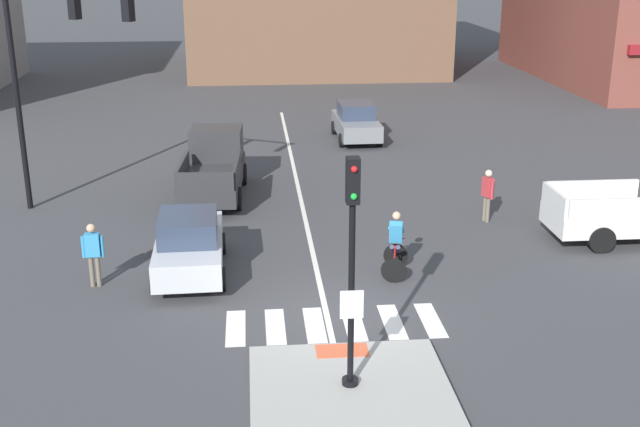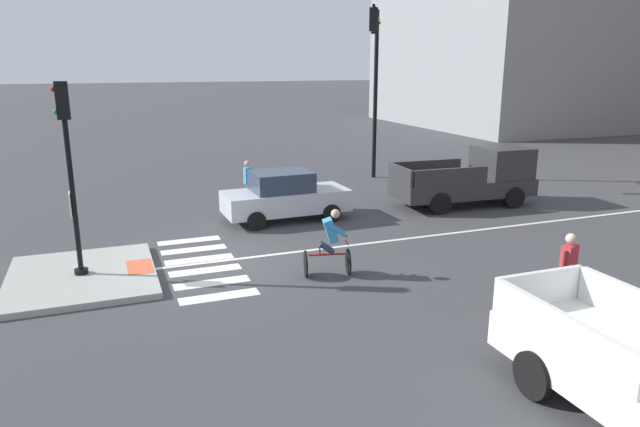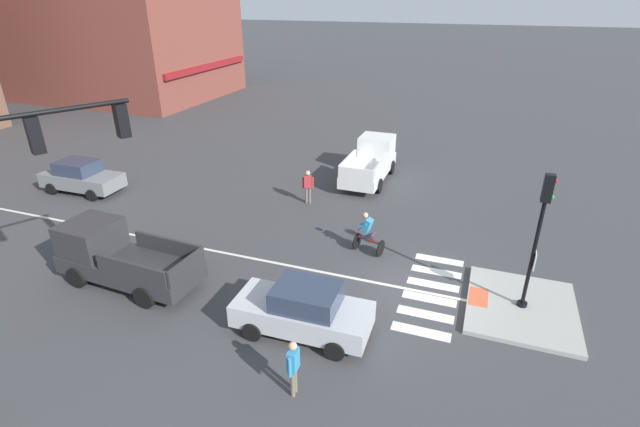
# 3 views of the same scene
# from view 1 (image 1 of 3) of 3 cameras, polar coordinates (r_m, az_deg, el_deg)

# --- Properties ---
(ground_plane) EXTENTS (300.00, 300.00, 0.00)m
(ground_plane) POSITION_cam_1_polar(r_m,az_deg,el_deg) (18.79, 0.84, -7.20)
(ground_plane) COLOR #3D3D3F
(traffic_island) EXTENTS (3.87, 3.38, 0.15)m
(traffic_island) POSITION_cam_1_polar(r_m,az_deg,el_deg) (15.75, 2.17, -12.37)
(traffic_island) COLOR #A3A099
(traffic_island) RESTS_ON ground
(tactile_pad_front) EXTENTS (1.10, 0.60, 0.01)m
(tactile_pad_front) POSITION_cam_1_polar(r_m,az_deg,el_deg) (16.86, 1.59, -9.81)
(tactile_pad_front) COLOR #DB5B38
(tactile_pad_front) RESTS_ON traffic_island
(signal_pole) EXTENTS (0.44, 0.38, 4.52)m
(signal_pole) POSITION_cam_1_polar(r_m,az_deg,el_deg) (14.50, 2.31, -2.85)
(signal_pole) COLOR black
(signal_pole) RESTS_ON traffic_island
(crosswalk_stripe_a) EXTENTS (0.44, 1.80, 0.01)m
(crosswalk_stripe_a) POSITION_cam_1_polar(r_m,az_deg,el_deg) (18.21, -6.07, -8.17)
(crosswalk_stripe_a) COLOR silver
(crosswalk_stripe_a) RESTS_ON ground
(crosswalk_stripe_b) EXTENTS (0.44, 1.80, 0.01)m
(crosswalk_stripe_b) POSITION_cam_1_polar(r_m,az_deg,el_deg) (18.21, -3.23, -8.09)
(crosswalk_stripe_b) COLOR silver
(crosswalk_stripe_b) RESTS_ON ground
(crosswalk_stripe_c) EXTENTS (0.44, 1.80, 0.01)m
(crosswalk_stripe_c) POSITION_cam_1_polar(r_m,az_deg,el_deg) (18.26, -0.39, -7.99)
(crosswalk_stripe_c) COLOR silver
(crosswalk_stripe_c) RESTS_ON ground
(crosswalk_stripe_d) EXTENTS (0.44, 1.80, 0.01)m
(crosswalk_stripe_d) POSITION_cam_1_polar(r_m,az_deg,el_deg) (18.35, 2.43, -7.87)
(crosswalk_stripe_d) COLOR silver
(crosswalk_stripe_d) RESTS_ON ground
(crosswalk_stripe_e) EXTENTS (0.44, 1.80, 0.01)m
(crosswalk_stripe_e) POSITION_cam_1_polar(r_m,az_deg,el_deg) (18.48, 5.21, -7.73)
(crosswalk_stripe_e) COLOR silver
(crosswalk_stripe_e) RESTS_ON ground
(crosswalk_stripe_f) EXTENTS (0.44, 1.80, 0.01)m
(crosswalk_stripe_f) POSITION_cam_1_polar(r_m,az_deg,el_deg) (18.65, 7.94, -7.58)
(crosswalk_stripe_f) COLOR silver
(crosswalk_stripe_f) RESTS_ON ground
(lane_centre_line) EXTENTS (0.14, 28.00, 0.01)m
(lane_centre_line) POSITION_cam_1_polar(r_m,az_deg,el_deg) (28.09, -1.53, 1.67)
(lane_centre_line) COLOR silver
(lane_centre_line) RESTS_ON ground
(traffic_light_mast) EXTENTS (4.27, 2.38, 7.26)m
(traffic_light_mast) POSITION_cam_1_polar(r_m,az_deg,el_deg) (25.91, -18.97, 10.53)
(traffic_light_mast) COLOR black
(traffic_light_mast) RESTS_ON ground
(car_silver_westbound_near) EXTENTS (1.92, 4.14, 1.64)m
(car_silver_westbound_near) POSITION_cam_1_polar(r_m,az_deg,el_deg) (21.02, -9.38, -2.17)
(car_silver_westbound_near) COLOR silver
(car_silver_westbound_near) RESTS_ON ground
(car_grey_eastbound_distant) EXTENTS (1.91, 4.13, 1.64)m
(car_grey_eastbound_distant) POSITION_cam_1_polar(r_m,az_deg,el_deg) (35.48, 2.61, 6.59)
(car_grey_eastbound_distant) COLOR slate
(car_grey_eastbound_distant) RESTS_ON ground
(pickup_truck_charcoal_westbound_far) EXTENTS (2.28, 5.20, 2.08)m
(pickup_truck_charcoal_westbound_far) POSITION_cam_1_polar(r_m,az_deg,el_deg) (27.74, -7.60, 3.39)
(pickup_truck_charcoal_westbound_far) COLOR #2D2D30
(pickup_truck_charcoal_westbound_far) RESTS_ON ground
(cyclist) EXTENTS (0.89, 1.21, 1.68)m
(cyclist) POSITION_cam_1_polar(r_m,az_deg,el_deg) (20.75, 5.44, -2.10)
(cyclist) COLOR black
(cyclist) RESTS_ON ground
(pedestrian_at_curb_left) EXTENTS (0.55, 0.23, 1.67)m
(pedestrian_at_curb_left) POSITION_cam_1_polar(r_m,az_deg,el_deg) (20.66, -15.99, -2.53)
(pedestrian_at_curb_left) COLOR #6B6051
(pedestrian_at_curb_left) RESTS_ON ground
(pedestrian_waiting_far_side) EXTENTS (0.33, 0.52, 1.67)m
(pedestrian_waiting_far_side) POSITION_cam_1_polar(r_m,az_deg,el_deg) (25.16, 11.94, 1.57)
(pedestrian_waiting_far_side) COLOR #6B6051
(pedestrian_waiting_far_side) RESTS_ON ground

